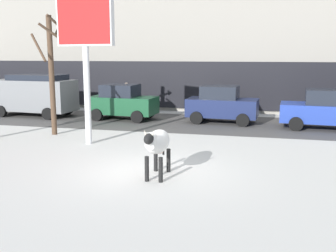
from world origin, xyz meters
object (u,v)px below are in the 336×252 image
Objects in this scene: cow_holstein at (157,143)px; pedestrian_near_billboard at (127,97)px; car_blue_sedan at (328,110)px; car_grey_van at (34,94)px; car_navy_hatchback at (222,104)px; billboard at (85,30)px; bare_tree_right_lot at (51,70)px; car_darkgreen_hatchback at (122,102)px.

cow_holstein is 1.10× the size of pedestrian_near_billboard.
car_blue_sedan is (5.76, 8.86, -0.09)m from cow_holstein.
car_grey_van is 10.45m from car_navy_hatchback.
billboard reaches higher than car_grey_van.
cow_holstein is 7.77m from bare_tree_right_lot.
cow_holstein is 6.03m from billboard.
car_grey_van is at bearing -179.93° from car_darkgreen_hatchback.
car_blue_sedan is (10.17, -0.41, -0.02)m from car_darkgreen_hatchback.
billboard is 6.78m from car_darkgreen_hatchback.
bare_tree_right_lot reaches higher than car_grey_van.
car_grey_van is at bearing 129.54° from bare_tree_right_lot.
bare_tree_right_lot is (-5.89, 4.75, 1.78)m from cow_holstein.
bare_tree_right_lot is (-1.49, -4.52, 1.85)m from car_darkgreen_hatchback.
car_darkgreen_hatchback is at bearing -74.45° from pedestrian_near_billboard.
cow_holstein is at bearing -66.86° from pedestrian_near_billboard.
car_grey_van is 5.22m from car_darkgreen_hatchback.
car_grey_van is 0.94× the size of bare_tree_right_lot.
car_grey_van is (-9.62, 9.26, 0.24)m from cow_holstein.
cow_holstein is at bearing -38.84° from bare_tree_right_lot.
cow_holstein is at bearing -94.95° from car_navy_hatchback.
car_blue_sedan reaches higher than cow_holstein.
car_grey_van is 1.09× the size of car_blue_sedan.
car_grey_van is 6.06m from bare_tree_right_lot.
car_darkgreen_hatchback is 5.11m from bare_tree_right_lot.
car_darkgreen_hatchback is at bearing 115.43° from cow_holstein.
billboard is 1.54× the size of car_navy_hatchback.
pedestrian_near_billboard is at bearing 85.06° from bare_tree_right_lot.
bare_tree_right_lot is at bearing 149.41° from billboard.
bare_tree_right_lot reaches higher than car_navy_hatchback.
car_darkgreen_hatchback is at bearing 71.83° from bare_tree_right_lot.
car_navy_hatchback is 2.09× the size of pedestrian_near_billboard.
car_grey_van is at bearing -145.54° from pedestrian_near_billboard.
car_grey_van is 2.73× the size of pedestrian_near_billboard.
pedestrian_near_billboard is at bearing 34.46° from car_grey_van.
car_grey_van is at bearing 135.55° from billboard.
billboard is 1.29× the size of car_blue_sedan.
car_blue_sedan is at bearing 29.86° from billboard.
cow_holstein is 0.53× the size of car_darkgreen_hatchback.
car_grey_van reaches higher than car_navy_hatchback.
car_blue_sedan is at bearing 56.97° from cow_holstein.
car_navy_hatchback is (10.45, 0.23, -0.32)m from car_grey_van.
car_navy_hatchback reaches higher than pedestrian_near_billboard.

